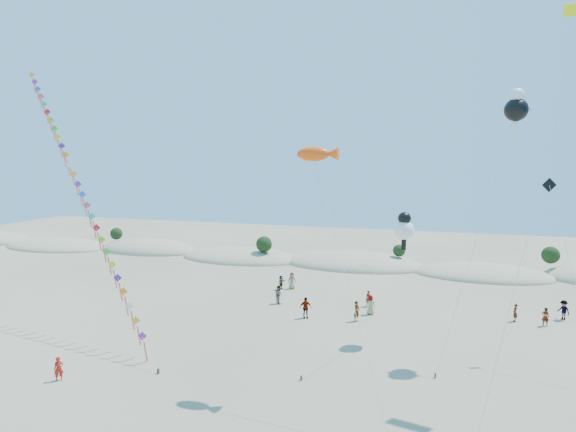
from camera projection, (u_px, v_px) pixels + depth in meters
The scene contains 8 objects.
dune_ridge at pixel (361, 265), 64.11m from camera, with size 145.30×11.49×5.57m.
kite_train at pixel (77, 181), 41.39m from camera, with size 24.11×15.02×23.40m.
fish_kite at pixel (318, 155), 29.32m from camera, with size 6.85×7.28×14.79m.
cartoon_kite_low at pixel (404, 228), 36.92m from camera, with size 6.35×10.23×10.02m.
cartoon_kite_high at pixel (516, 107), 33.84m from camera, with size 5.90×7.54×18.99m.
dark_kite at pixel (562, 233), 32.62m from camera, with size 2.95×6.94×12.72m.
flyer_foreground at pixel (59, 369), 30.51m from camera, with size 0.56×0.37×1.55m, color #B41B0E.
beachgoers at pixel (389, 302), 44.50m from camera, with size 30.72×10.70×1.89m.
Camera 1 is at (10.44, -17.85, 13.94)m, focal length 30.00 mm.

